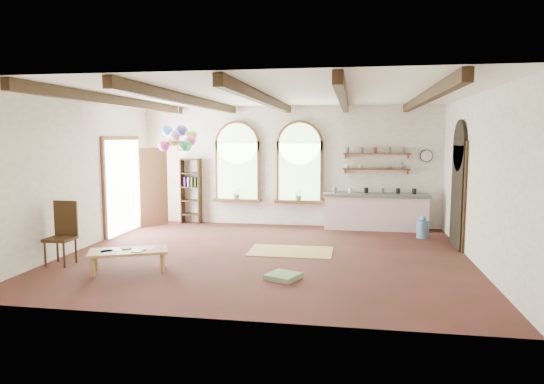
% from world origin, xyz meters
% --- Properties ---
extents(floor, '(8.00, 8.00, 0.00)m').
position_xyz_m(floor, '(0.00, 0.00, 0.00)').
color(floor, '#532322').
rests_on(floor, ground).
extents(ceiling_beams, '(6.20, 6.80, 0.18)m').
position_xyz_m(ceiling_beams, '(0.00, 0.00, 3.10)').
color(ceiling_beams, '#331D10').
rests_on(ceiling_beams, ceiling).
extents(window_left, '(1.30, 0.28, 2.20)m').
position_xyz_m(window_left, '(-1.40, 3.43, 1.63)').
color(window_left, brown).
rests_on(window_left, floor).
extents(window_right, '(1.30, 0.28, 2.20)m').
position_xyz_m(window_right, '(0.30, 3.43, 1.63)').
color(window_right, brown).
rests_on(window_right, floor).
extents(left_doorway, '(0.10, 1.90, 2.50)m').
position_xyz_m(left_doorway, '(-3.95, 1.80, 1.15)').
color(left_doorway, brown).
rests_on(left_doorway, floor).
extents(right_doorway, '(0.10, 1.30, 2.40)m').
position_xyz_m(right_doorway, '(3.95, 1.50, 1.10)').
color(right_doorway, black).
rests_on(right_doorway, floor).
extents(kitchen_counter, '(2.68, 0.62, 0.94)m').
position_xyz_m(kitchen_counter, '(2.30, 3.20, 0.48)').
color(kitchen_counter, beige).
rests_on(kitchen_counter, floor).
extents(wall_shelf_lower, '(1.70, 0.24, 0.04)m').
position_xyz_m(wall_shelf_lower, '(2.30, 3.38, 1.55)').
color(wall_shelf_lower, brown).
rests_on(wall_shelf_lower, wall_back).
extents(wall_shelf_upper, '(1.70, 0.24, 0.04)m').
position_xyz_m(wall_shelf_upper, '(2.30, 3.38, 1.95)').
color(wall_shelf_upper, brown).
rests_on(wall_shelf_upper, wall_back).
extents(wall_clock, '(0.32, 0.04, 0.32)m').
position_xyz_m(wall_clock, '(3.55, 3.45, 1.90)').
color(wall_clock, black).
rests_on(wall_clock, wall_back).
extents(bookshelf, '(0.53, 0.32, 1.80)m').
position_xyz_m(bookshelf, '(-2.70, 3.32, 0.90)').
color(bookshelf, '#331D10').
rests_on(bookshelf, floor).
extents(coffee_table, '(1.49, 1.10, 0.39)m').
position_xyz_m(coffee_table, '(-2.20, -1.54, 0.34)').
color(coffee_table, '#A4704B').
rests_on(coffee_table, floor).
extents(side_chair, '(0.47, 0.47, 1.19)m').
position_xyz_m(side_chair, '(-3.65, -1.32, 0.34)').
color(side_chair, '#331D10').
rests_on(side_chair, floor).
extents(floor_mat, '(1.73, 1.07, 0.02)m').
position_xyz_m(floor_mat, '(0.45, 0.40, 0.01)').
color(floor_mat, tan).
rests_on(floor_mat, floor).
extents(floor_cushion, '(0.65, 0.65, 0.09)m').
position_xyz_m(floor_cushion, '(0.57, -1.55, 0.04)').
color(floor_cushion, gray).
rests_on(floor_cushion, floor).
extents(water_jug_a, '(0.33, 0.33, 0.63)m').
position_xyz_m(water_jug_a, '(3.47, 3.20, 0.27)').
color(water_jug_a, '#548AB4').
rests_on(water_jug_a, floor).
extents(water_jug_b, '(0.28, 0.28, 0.54)m').
position_xyz_m(water_jug_b, '(3.36, 2.30, 0.23)').
color(water_jug_b, '#548AB4').
rests_on(water_jug_b, floor).
extents(balloon_cluster, '(0.81, 0.86, 1.16)m').
position_xyz_m(balloon_cluster, '(-2.41, 1.65, 2.34)').
color(balloon_cluster, silver).
rests_on(balloon_cluster, floor).
extents(table_book, '(0.29, 0.30, 0.02)m').
position_xyz_m(table_book, '(-2.36, -1.50, 0.40)').
color(table_book, olive).
rests_on(table_book, coffee_table).
extents(tablet, '(0.19, 0.25, 0.01)m').
position_xyz_m(tablet, '(-1.99, -1.59, 0.39)').
color(tablet, black).
rests_on(tablet, coffee_table).
extents(potted_plant_left, '(0.27, 0.23, 0.30)m').
position_xyz_m(potted_plant_left, '(-1.40, 3.32, 0.85)').
color(potted_plant_left, '#598C4C').
rests_on(potted_plant_left, window_left).
extents(potted_plant_right, '(0.27, 0.23, 0.30)m').
position_xyz_m(potted_plant_right, '(0.30, 3.32, 0.85)').
color(potted_plant_right, '#598C4C').
rests_on(potted_plant_right, window_right).
extents(shelf_cup_a, '(0.12, 0.10, 0.10)m').
position_xyz_m(shelf_cup_a, '(1.55, 3.38, 1.62)').
color(shelf_cup_a, white).
rests_on(shelf_cup_a, wall_shelf_lower).
extents(shelf_cup_b, '(0.10, 0.10, 0.09)m').
position_xyz_m(shelf_cup_b, '(1.90, 3.38, 1.62)').
color(shelf_cup_b, beige).
rests_on(shelf_cup_b, wall_shelf_lower).
extents(shelf_bowl_a, '(0.22, 0.22, 0.05)m').
position_xyz_m(shelf_bowl_a, '(2.25, 3.38, 1.60)').
color(shelf_bowl_a, beige).
rests_on(shelf_bowl_a, wall_shelf_lower).
extents(shelf_bowl_b, '(0.20, 0.20, 0.06)m').
position_xyz_m(shelf_bowl_b, '(2.60, 3.38, 1.60)').
color(shelf_bowl_b, '#8C664C').
rests_on(shelf_bowl_b, wall_shelf_lower).
extents(shelf_vase, '(0.18, 0.18, 0.19)m').
position_xyz_m(shelf_vase, '(2.95, 3.38, 1.67)').
color(shelf_vase, slate).
rests_on(shelf_vase, wall_shelf_lower).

